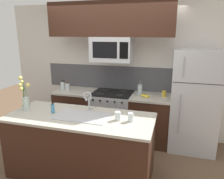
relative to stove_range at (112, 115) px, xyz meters
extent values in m
plane|color=brown|center=(0.00, -0.90, -0.46)|extent=(10.00, 10.00, 0.00)
cube|color=silver|center=(0.30, 0.38, 0.84)|extent=(5.20, 0.10, 2.60)
cube|color=#4C4C51|center=(0.00, 0.32, 0.69)|extent=(3.02, 0.01, 0.48)
cube|color=#381E14|center=(-0.77, 0.00, -0.02)|extent=(0.77, 0.62, 0.88)
cube|color=#B2AD9E|center=(-0.77, 0.00, 0.43)|extent=(0.80, 0.65, 0.03)
cube|color=#381E14|center=(0.74, 0.00, -0.02)|extent=(0.71, 0.62, 0.88)
cube|color=#B2AD9E|center=(0.74, 0.00, 0.43)|extent=(0.74, 0.65, 0.03)
cube|color=#B7BABF|center=(0.00, 0.00, -0.01)|extent=(0.76, 0.62, 0.91)
cube|color=black|center=(0.00, 0.00, 0.45)|extent=(0.76, 0.62, 0.01)
cylinder|color=black|center=(-0.18, -0.14, 0.46)|extent=(0.15, 0.15, 0.01)
cylinder|color=black|center=(0.18, -0.14, 0.46)|extent=(0.15, 0.15, 0.01)
cylinder|color=black|center=(-0.18, 0.14, 0.46)|extent=(0.15, 0.15, 0.01)
cylinder|color=black|center=(0.18, 0.14, 0.46)|extent=(0.15, 0.15, 0.01)
cylinder|color=black|center=(-0.27, -0.32, 0.39)|extent=(0.03, 0.02, 0.03)
cylinder|color=black|center=(-0.14, -0.32, 0.39)|extent=(0.03, 0.02, 0.03)
cylinder|color=black|center=(0.00, -0.32, 0.39)|extent=(0.03, 0.02, 0.03)
cylinder|color=black|center=(0.14, -0.32, 0.39)|extent=(0.03, 0.02, 0.03)
cylinder|color=black|center=(0.27, -0.32, 0.39)|extent=(0.03, 0.02, 0.03)
cube|color=#B7BABF|center=(0.00, -0.02, 1.29)|extent=(0.74, 0.40, 0.44)
cube|color=black|center=(-0.07, -0.22, 1.29)|extent=(0.45, 0.00, 0.28)
cube|color=black|center=(0.27, -0.22, 1.29)|extent=(0.15, 0.00, 0.28)
cube|color=#381E14|center=(-0.03, -0.05, 1.81)|extent=(2.25, 0.34, 0.60)
cube|color=#B7BABF|center=(1.49, 0.02, 0.43)|extent=(0.78, 0.72, 1.77)
cube|color=black|center=(1.49, -0.34, 0.82)|extent=(0.75, 0.00, 0.01)
cylinder|color=#99999E|center=(1.25, -0.36, 1.06)|extent=(0.01, 0.01, 0.32)
cylinder|color=#99999E|center=(1.25, -0.36, 0.28)|extent=(0.01, 0.01, 0.67)
cylinder|color=silver|center=(-1.05, 0.00, 0.53)|extent=(0.09, 0.09, 0.16)
cylinder|color=black|center=(-1.05, 0.00, 0.62)|extent=(0.09, 0.09, 0.02)
cylinder|color=silver|center=(-0.94, -0.02, 0.52)|extent=(0.09, 0.09, 0.15)
cylinder|color=#4C331E|center=(-0.94, -0.02, 0.60)|extent=(0.09, 0.09, 0.02)
ellipsoid|color=yellow|center=(0.63, -0.07, 0.47)|extent=(0.15, 0.14, 0.06)
ellipsoid|color=yellow|center=(0.63, -0.05, 0.47)|extent=(0.17, 0.10, 0.04)
ellipsoid|color=yellow|center=(0.64, -0.07, 0.47)|extent=(0.18, 0.06, 0.05)
ellipsoid|color=yellow|center=(0.65, -0.05, 0.47)|extent=(0.18, 0.06, 0.05)
ellipsoid|color=yellow|center=(0.65, -0.07, 0.47)|extent=(0.17, 0.11, 0.05)
ellipsoid|color=yellow|center=(0.66, -0.05, 0.47)|extent=(0.15, 0.14, 0.06)
cylinder|color=brown|center=(0.64, -0.06, 0.50)|extent=(0.02, 0.02, 0.03)
cylinder|color=silver|center=(0.52, 0.06, 0.54)|extent=(0.09, 0.09, 0.18)
cylinder|color=#A3A3AA|center=(0.52, 0.06, 0.64)|extent=(0.08, 0.08, 0.02)
cylinder|color=#A3A3AA|center=(0.52, 0.06, 0.67)|extent=(0.01, 0.01, 0.05)
sphere|color=#A3A3AA|center=(0.52, 0.06, 0.71)|extent=(0.02, 0.02, 0.02)
cylinder|color=gold|center=(0.97, 0.05, 0.50)|extent=(0.08, 0.08, 0.11)
cube|color=#381E14|center=(-0.11, -1.25, -0.02)|extent=(2.05, 0.85, 0.88)
cube|color=#B2AD9E|center=(-0.11, -1.25, 0.43)|extent=(2.08, 0.88, 0.03)
cube|color=#ADAFB5|center=(-0.07, -1.25, 0.45)|extent=(0.76, 0.44, 0.01)
cube|color=#ADAFB5|center=(-0.25, -1.25, 0.37)|extent=(0.30, 0.33, 0.15)
cube|color=#ADAFB5|center=(0.10, -1.25, 0.37)|extent=(0.30, 0.33, 0.15)
cylinder|color=#B7BABF|center=(-0.07, -0.99, 0.46)|extent=(0.04, 0.04, 0.02)
cylinder|color=#B7BABF|center=(-0.07, -0.99, 0.58)|extent=(0.02, 0.02, 0.22)
torus|color=#B7BABF|center=(-0.07, -1.04, 0.69)|extent=(0.13, 0.02, 0.13)
cylinder|color=#B7BABF|center=(-0.07, -1.10, 0.66)|extent=(0.02, 0.02, 0.06)
cube|color=#B7BABF|center=(-0.04, -0.99, 0.48)|extent=(0.07, 0.01, 0.01)
cylinder|color=#4C93C6|center=(-0.54, -1.25, 0.51)|extent=(0.05, 0.05, 0.13)
cylinder|color=black|center=(-0.54, -1.25, 0.59)|extent=(0.02, 0.02, 0.02)
cube|color=black|center=(-0.52, -1.25, 0.61)|extent=(0.03, 0.01, 0.01)
cylinder|color=silver|center=(0.44, -1.24, 0.51)|extent=(0.08, 0.08, 0.12)
cylinder|color=silver|center=(0.61, -1.23, 0.51)|extent=(0.07, 0.07, 0.12)
cylinder|color=silver|center=(-0.99, -1.25, 0.55)|extent=(0.10, 0.10, 0.20)
cylinder|color=silver|center=(-0.99, -1.25, 0.48)|extent=(0.09, 0.09, 0.06)
cylinder|color=#386B2D|center=(-0.99, -1.27, 0.70)|extent=(0.01, 0.04, 0.39)
sphere|color=#EFE066|center=(-0.99, -1.29, 0.90)|extent=(0.04, 0.04, 0.04)
cylinder|color=#386B2D|center=(-1.02, -1.26, 0.67)|extent=(0.07, 0.01, 0.32)
sphere|color=#EFE066|center=(-1.05, -1.26, 0.84)|extent=(0.05, 0.05, 0.05)
cylinder|color=#386B2D|center=(-0.99, -1.28, 0.65)|extent=(0.02, 0.06, 0.28)
sphere|color=#EFE066|center=(-1.00, -1.31, 0.79)|extent=(0.05, 0.05, 0.05)
cylinder|color=#386B2D|center=(-0.97, -1.23, 0.67)|extent=(0.04, 0.05, 0.32)
sphere|color=#EFE066|center=(-0.95, -1.21, 0.83)|extent=(0.06, 0.06, 0.06)
cylinder|color=#386B2D|center=(-1.03, -1.23, 0.72)|extent=(0.10, 0.06, 0.41)
sphere|color=#EFE066|center=(-1.08, -1.20, 0.93)|extent=(0.06, 0.06, 0.06)
camera|label=1|loc=(1.13, -3.87, 1.59)|focal=35.00mm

